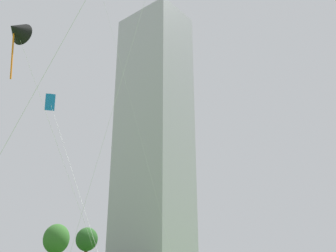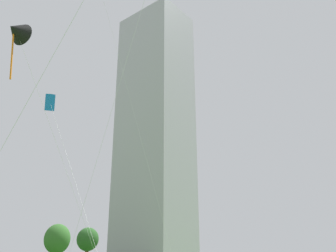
{
  "view_description": "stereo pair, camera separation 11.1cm",
  "coord_description": "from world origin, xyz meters",
  "px_view_note": "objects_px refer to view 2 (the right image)",
  "views": [
    {
      "loc": [
        16.07,
        -9.56,
        1.96
      ],
      "look_at": [
        2.76,
        13.98,
        12.17
      ],
      "focal_mm": 38.33,
      "sensor_mm": 36.0,
      "label": 1
    },
    {
      "loc": [
        16.17,
        -9.51,
        1.96
      ],
      "look_at": [
        2.76,
        13.98,
        12.17
      ],
      "focal_mm": 38.33,
      "sensor_mm": 36.0,
      "label": 2
    }
  ],
  "objects_px": {
    "kite_flying_0": "(50,103)",
    "distant_highrise_0": "(155,128)",
    "park_tree_0": "(88,240)",
    "park_tree_1": "(57,239)",
    "kite_flying_4": "(16,31)"
  },
  "relations": [
    {
      "from": "kite_flying_4",
      "to": "distant_highrise_0",
      "type": "relative_size",
      "value": 0.16
    },
    {
      "from": "park_tree_1",
      "to": "distant_highrise_0",
      "type": "height_order",
      "value": "distant_highrise_0"
    },
    {
      "from": "kite_flying_4",
      "to": "park_tree_1",
      "type": "bearing_deg",
      "value": 129.81
    },
    {
      "from": "park_tree_1",
      "to": "distant_highrise_0",
      "type": "bearing_deg",
      "value": 112.34
    },
    {
      "from": "kite_flying_0",
      "to": "distant_highrise_0",
      "type": "relative_size",
      "value": 0.13
    },
    {
      "from": "kite_flying_0",
      "to": "distant_highrise_0",
      "type": "height_order",
      "value": "distant_highrise_0"
    },
    {
      "from": "kite_flying_0",
      "to": "park_tree_0",
      "type": "distance_m",
      "value": 38.69
    },
    {
      "from": "kite_flying_4",
      "to": "park_tree_1",
      "type": "height_order",
      "value": "kite_flying_4"
    },
    {
      "from": "kite_flying_0",
      "to": "park_tree_1",
      "type": "xyz_separation_m",
      "value": [
        -20.35,
        21.48,
        -7.5
      ]
    },
    {
      "from": "kite_flying_0",
      "to": "kite_flying_4",
      "type": "distance_m",
      "value": 5.24
    },
    {
      "from": "distant_highrise_0",
      "to": "park_tree_0",
      "type": "bearing_deg",
      "value": -56.85
    },
    {
      "from": "distant_highrise_0",
      "to": "kite_flying_4",
      "type": "bearing_deg",
      "value": -52.57
    },
    {
      "from": "park_tree_0",
      "to": "distant_highrise_0",
      "type": "relative_size",
      "value": 0.07
    },
    {
      "from": "kite_flying_4",
      "to": "distant_highrise_0",
      "type": "xyz_separation_m",
      "value": [
        -51.23,
        98.33,
        34.48
      ]
    },
    {
      "from": "kite_flying_4",
      "to": "park_tree_0",
      "type": "distance_m",
      "value": 43.2
    }
  ]
}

